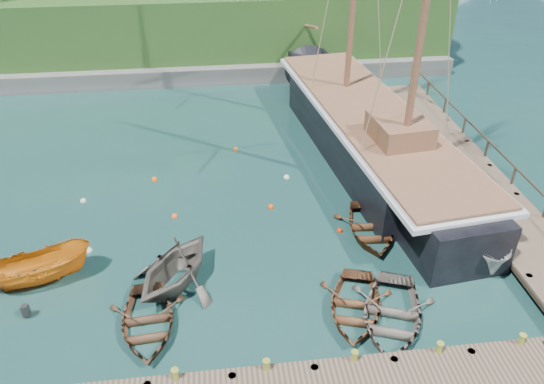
{
  "coord_description": "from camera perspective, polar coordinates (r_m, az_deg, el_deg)",
  "views": [
    {
      "loc": [
        -2.24,
        -16.69,
        15.2
      ],
      "look_at": [
        0.26,
        3.59,
        2.0
      ],
      "focal_mm": 35.0,
      "sensor_mm": 36.0,
      "label": 1
    }
  ],
  "objects": [
    {
      "name": "mooring_buoy_2",
      "position": [
        26.8,
        -0.14,
        -1.68
      ],
      "size": [
        0.33,
        0.33,
        0.33
      ],
      "primitive_type": "sphere",
      "color": "#E84509",
      "rests_on": "ground"
    },
    {
      "name": "mooring_buoy_4",
      "position": [
        29.72,
        -12.52,
        1.25
      ],
      "size": [
        0.35,
        0.35,
        0.35
      ],
      "primitive_type": "sphere",
      "color": "#FB5912",
      "rests_on": "ground"
    },
    {
      "name": "rowboat_4",
      "position": [
        25.46,
        10.46,
        -4.43
      ],
      "size": [
        3.39,
        4.52,
        0.89
      ],
      "primitive_type": "imported",
      "rotation": [
        0.0,
        0.0,
        -0.08
      ],
      "color": "#57331B",
      "rests_on": "ground"
    },
    {
      "name": "bollard_2",
      "position": [
        19.58,
        8.65,
        -18.6
      ],
      "size": [
        0.26,
        0.26,
        0.45
      ],
      "primitive_type": "cylinder",
      "color": "olive",
      "rests_on": "ground"
    },
    {
      "name": "motorboat_orange",
      "position": [
        24.47,
        -23.41,
        -8.84
      ],
      "size": [
        4.57,
        2.78,
        1.66
      ],
      "primitive_type": "imported",
      "rotation": [
        0.0,
        0.0,
        1.86
      ],
      "color": "orange",
      "rests_on": "ground"
    },
    {
      "name": "rowboat_0",
      "position": [
        21.2,
        -13.21,
        -14.11
      ],
      "size": [
        3.26,
        4.37,
        0.86
      ],
      "primitive_type": "imported",
      "rotation": [
        0.0,
        0.0,
        0.07
      ],
      "color": "#4E3421",
      "rests_on": "ground"
    },
    {
      "name": "dock_east",
      "position": [
        31.11,
        20.21,
        2.34
      ],
      "size": [
        3.2,
        24.0,
        1.1
      ],
      "color": "#44362A",
      "rests_on": "ground"
    },
    {
      "name": "bollard_1",
      "position": [
        19.16,
        -0.59,
        -19.66
      ],
      "size": [
        0.26,
        0.26,
        0.45
      ],
      "primitive_type": "cylinder",
      "color": "olive",
      "rests_on": "ground"
    },
    {
      "name": "schooner",
      "position": [
        31.38,
        10.44,
        5.75
      ],
      "size": [
        7.65,
        28.68,
        21.24
      ],
      "rotation": [
        0.0,
        0.0,
        0.12
      ],
      "color": "black",
      "rests_on": "ground"
    },
    {
      "name": "mooring_buoy_7",
      "position": [
        25.4,
        7.29,
        -4.2
      ],
      "size": [
        0.28,
        0.28,
        0.28
      ],
      "primitive_type": "sphere",
      "color": "#F43104",
      "rests_on": "ground"
    },
    {
      "name": "rowboat_3",
      "position": [
        21.37,
        12.6,
        -13.51
      ],
      "size": [
        4.78,
        5.54,
        0.96
      ],
      "primitive_type": "imported",
      "rotation": [
        0.0,
        0.0,
        -0.37
      ],
      "color": "#5F564C",
      "rests_on": "ground"
    },
    {
      "name": "rowboat_2",
      "position": [
        21.48,
        8.8,
        -12.69
      ],
      "size": [
        4.08,
        4.86,
        0.86
      ],
      "primitive_type": "imported",
      "rotation": [
        0.0,
        0.0,
        -0.31
      ],
      "color": "brown",
      "rests_on": "ground"
    },
    {
      "name": "mooring_buoy_6",
      "position": [
        28.94,
        -19.62,
        -0.97
      ],
      "size": [
        0.32,
        0.32,
        0.32
      ],
      "primitive_type": "sphere",
      "color": "silver",
      "rests_on": "ground"
    },
    {
      "name": "rowboat_1",
      "position": [
        22.71,
        -10.22,
        -9.81
      ],
      "size": [
        5.58,
        5.76,
        2.32
      ],
      "primitive_type": "imported",
      "rotation": [
        0.0,
        0.0,
        -0.57
      ],
      "color": "#585249",
      "rests_on": "ground"
    },
    {
      "name": "bollard_4",
      "position": [
        21.69,
        24.76,
        -15.64
      ],
      "size": [
        0.26,
        0.26,
        0.45
      ],
      "primitive_type": "cylinder",
      "color": "olive",
      "rests_on": "ground"
    },
    {
      "name": "cabin_boat_white",
      "position": [
        25.54,
        21.01,
        -6.26
      ],
      "size": [
        1.84,
        4.46,
        1.69
      ],
      "primitive_type": "imported",
      "rotation": [
        0.0,
        0.0,
        -0.04
      ],
      "color": "silver",
      "rests_on": "ground"
    },
    {
      "name": "mooring_buoy_0",
      "position": [
        25.42,
        -19.12,
        -6.02
      ],
      "size": [
        0.36,
        0.36,
        0.36
      ],
      "primitive_type": "sphere",
      "color": "silver",
      "rests_on": "ground"
    },
    {
      "name": "mooring_buoy_1",
      "position": [
        26.58,
        -10.43,
        -2.65
      ],
      "size": [
        0.35,
        0.35,
        0.35
      ],
      "primitive_type": "sphere",
      "color": "#D75120",
      "rests_on": "ground"
    },
    {
      "name": "ground",
      "position": [
        22.69,
        0.47,
        -9.21
      ],
      "size": [
        160.0,
        160.0,
        0.0
      ],
      "primitive_type": "plane",
      "color": "#173B35",
      "rests_on": "ground"
    },
    {
      "name": "bollard_3",
      "position": [
        20.44,
        17.19,
        -17.2
      ],
      "size": [
        0.26,
        0.26,
        0.45
      ],
      "primitive_type": "cylinder",
      "color": "olive",
      "rests_on": "ground"
    },
    {
      "name": "mooring_buoy_3",
      "position": [
        29.25,
        1.58,
        1.54
      ],
      "size": [
        0.33,
        0.33,
        0.33
      ],
      "primitive_type": "sphere",
      "color": "white",
      "rests_on": "ground"
    },
    {
      "name": "mooring_buoy_5",
      "position": [
        32.16,
        -3.9,
        4.58
      ],
      "size": [
        0.3,
        0.3,
        0.3
      ],
      "primitive_type": "sphere",
      "color": "orange",
      "rests_on": "ground"
    }
  ]
}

